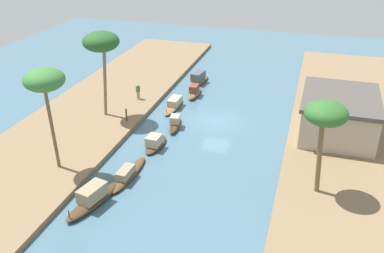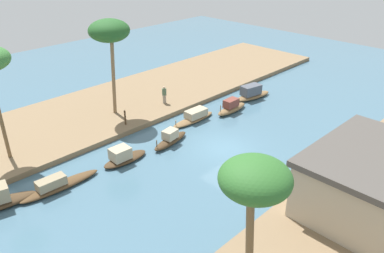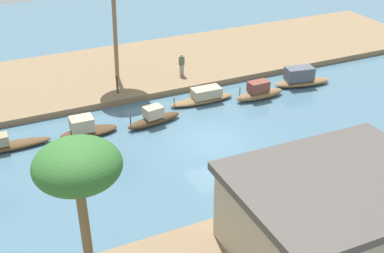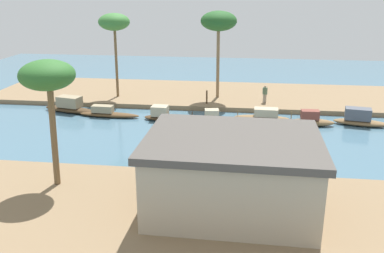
{
  "view_description": "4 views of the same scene",
  "coord_description": "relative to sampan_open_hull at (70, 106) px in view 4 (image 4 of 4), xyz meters",
  "views": [
    {
      "loc": [
        33.99,
        7.78,
        16.93
      ],
      "look_at": [
        3.76,
        -1.22,
        1.1
      ],
      "focal_mm": 39.46,
      "sensor_mm": 36.0,
      "label": 1
    },
    {
      "loc": [
        19.1,
        15.5,
        13.94
      ],
      "look_at": [
        0.1,
        -3.12,
        0.71
      ],
      "focal_mm": 36.59,
      "sensor_mm": 36.0,
      "label": 2
    },
    {
      "loc": [
        11.61,
        21.99,
        14.27
      ],
      "look_at": [
        0.78,
        -0.99,
        0.61
      ],
      "focal_mm": 47.92,
      "sensor_mm": 36.0,
      "label": 3
    },
    {
      "loc": [
        -0.25,
        27.99,
        10.14
      ],
      "look_at": [
        3.39,
        -0.25,
        0.69
      ],
      "focal_mm": 39.57,
      "sensor_mm": 36.0,
      "label": 4
    }
  ],
  "objects": [
    {
      "name": "sampan_with_tall_canopy",
      "position": [
        -3.55,
        0.88,
        -0.2
      ],
      "size": [
        5.08,
        1.14,
        0.94
      ],
      "rotation": [
        0.0,
        0.0,
        -0.03
      ],
      "color": "brown",
      "rests_on": "river_water"
    },
    {
      "name": "riverbank_left",
      "position": [
        -14.38,
        -6.83,
        -0.32
      ],
      "size": [
        47.49,
        10.13,
        0.4
      ],
      "primitive_type": "cube",
      "color": "#846B4C",
      "rests_on": "ground"
    },
    {
      "name": "palm_tree_right_tall",
      "position": [
        -5.15,
        13.77,
        5.42
      ],
      "size": [
        2.7,
        2.7,
        6.43
      ],
      "color": "brown",
      "rests_on": "riverbank_right"
    },
    {
      "name": "sampan_with_red_awning",
      "position": [
        -8.19,
        1.16,
        -0.1
      ],
      "size": [
        3.32,
        1.32,
        1.16
      ],
      "rotation": [
        0.0,
        0.0,
        -0.04
      ],
      "color": "#47331E",
      "rests_on": "river_water"
    },
    {
      "name": "riverbank_right",
      "position": [
        -14.38,
        16.4,
        -0.32
      ],
      "size": [
        47.49,
        10.13,
        0.4
      ],
      "primitive_type": "cube",
      "color": "#846B4C",
      "rests_on": "ground"
    },
    {
      "name": "sampan_upstream_small",
      "position": [
        -12.16,
        1.53,
        -0.12
      ],
      "size": [
        3.59,
        1.39,
        1.13
      ],
      "rotation": [
        0.0,
        0.0,
        0.16
      ],
      "color": "#47331E",
      "rests_on": "river_water"
    },
    {
      "name": "riverside_building",
      "position": [
        -14.19,
        15.18,
        1.62
      ],
      "size": [
        7.86,
        6.23,
        3.45
      ],
      "rotation": [
        0.0,
        0.0,
        -0.02
      ],
      "color": "tan",
      "rests_on": "riverbank_right"
    },
    {
      "name": "mooring_post",
      "position": [
        -11.35,
        -2.77,
        0.47
      ],
      "size": [
        0.14,
        0.14,
        1.18
      ],
      "primitive_type": "cylinder",
      "color": "#4C3823",
      "rests_on": "riverbank_left"
    },
    {
      "name": "sampan_midstream",
      "position": [
        -19.7,
        1.12,
        -0.08
      ],
      "size": [
        3.49,
        1.02,
        1.22
      ],
      "rotation": [
        0.0,
        0.0,
        0.01
      ],
      "color": "brown",
      "rests_on": "river_water"
    },
    {
      "name": "sampan_open_hull",
      "position": [
        0.0,
        0.0,
        0.0
      ],
      "size": [
        5.0,
        2.21,
        1.38
      ],
      "rotation": [
        0.0,
        0.0,
        -0.22
      ],
      "color": "#47331E",
      "rests_on": "river_water"
    },
    {
      "name": "sampan_near_left_bank",
      "position": [
        -23.4,
        0.54,
        0.0
      ],
      "size": [
        4.16,
        1.85,
        1.35
      ],
      "rotation": [
        0.0,
        0.0,
        -0.17
      ],
      "color": "brown",
      "rests_on": "river_water"
    },
    {
      "name": "sampan_downstream_large",
      "position": [
        -16.16,
        0.09,
        -0.15
      ],
      "size": [
        4.37,
        1.15,
        0.96
      ],
      "rotation": [
        0.0,
        0.0,
        -0.03
      ],
      "color": "brown",
      "rests_on": "river_water"
    },
    {
      "name": "palm_tree_left_far",
      "position": [
        -2.88,
        -4.39,
        6.53
      ],
      "size": [
        2.78,
        2.78,
        7.53
      ],
      "color": "brown",
      "rests_on": "riverbank_left"
    },
    {
      "name": "palm_tree_left_near",
      "position": [
        -12.11,
        -5.01,
        6.66
      ],
      "size": [
        3.17,
        3.17,
        7.76
      ],
      "color": "#7F6647",
      "rests_on": "riverbank_left"
    },
    {
      "name": "river_water",
      "position": [
        -14.38,
        4.79,
        -0.52
      ],
      "size": [
        70.73,
        70.73,
        0.0
      ],
      "primitive_type": "plane",
      "color": "#476B7F",
      "rests_on": "ground"
    },
    {
      "name": "person_on_near_bank",
      "position": [
        -16.36,
        -3.77,
        0.58
      ],
      "size": [
        0.43,
        0.43,
        1.57
      ],
      "rotation": [
        0.0,
        0.0,
        5.62
      ],
      "color": "gray",
      "rests_on": "riverbank_left"
    }
  ]
}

